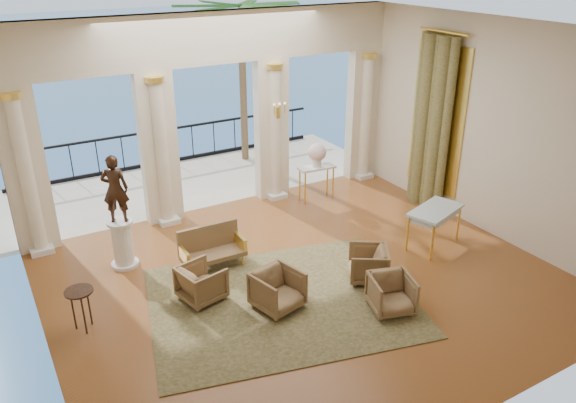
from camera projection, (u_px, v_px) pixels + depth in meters
floor at (306, 280)px, 10.51m from camera, size 9.00×9.00×0.00m
room_walls at (348, 152)px, 8.45m from camera, size 9.00×9.00×9.00m
arcade at (217, 101)px, 12.46m from camera, size 9.00×0.56×4.50m
terrace at (192, 182)px, 15.10m from camera, size 10.00×3.60×0.10m
balustrade at (170, 149)px, 16.17m from camera, size 9.00×0.06×1.03m
palm_tree at (241, 14)px, 14.94m from camera, size 2.00×2.00×4.50m
sea at (10, 68)px, 60.21m from camera, size 160.00×160.00×0.00m
curtain at (431, 124)px, 12.83m from camera, size 0.33×1.40×4.09m
window_frame at (438, 119)px, 12.88m from camera, size 0.04×1.60×3.40m
wall_sconce at (278, 112)px, 13.00m from camera, size 0.30×0.11×0.33m
rug at (282, 301)px, 9.88m from camera, size 5.23×4.49×0.02m
armchair_a at (278, 288)px, 9.57m from camera, size 0.88×0.85×0.76m
armchair_b at (392, 292)px, 9.51m from camera, size 0.86×0.83×0.72m
armchair_c at (368, 263)px, 10.41m from camera, size 0.93×0.94×0.72m
armchair_d at (202, 281)px, 9.82m from camera, size 0.80×0.83×0.72m
settee at (211, 247)px, 10.84m from camera, size 1.25×0.55×0.82m
game_table at (435, 213)px, 11.45m from camera, size 1.38×1.02×0.84m
pedestal at (123, 244)px, 10.83m from camera, size 0.53×0.53×0.97m
statue at (115, 189)px, 10.35m from camera, size 0.57×0.48×1.32m
console_table at (317, 172)px, 13.63m from camera, size 0.94×0.44×0.87m
urn at (317, 154)px, 13.43m from camera, size 0.44×0.44×0.58m
side_table at (79, 296)px, 8.92m from camera, size 0.45×0.45×0.74m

